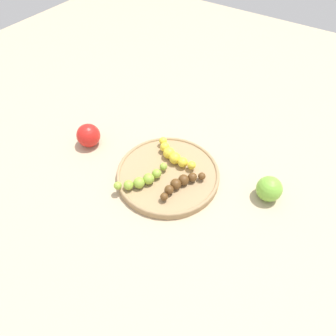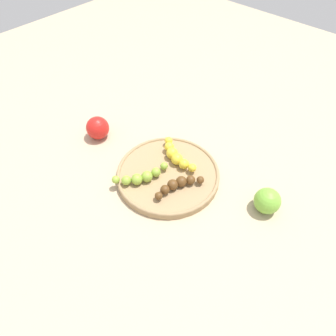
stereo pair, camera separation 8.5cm
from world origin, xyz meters
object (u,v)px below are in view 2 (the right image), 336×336
at_px(banana_overripe, 178,184).
at_px(apple_red, 98,128).
at_px(fruit_bowl, 168,174).
at_px(banana_yellow, 176,155).
at_px(banana_green, 141,177).
at_px(apple_green, 267,201).

relative_size(banana_overripe, apple_red, 1.86).
height_order(fruit_bowl, banana_yellow, banana_yellow).
height_order(banana_overripe, banana_green, banana_green).
distance_m(banana_yellow, apple_green, 0.28).
xyz_separation_m(banana_overripe, banana_green, (-0.09, -0.05, 0.00)).
xyz_separation_m(apple_green, apple_red, (-0.54, -0.11, 0.00)).
height_order(fruit_bowl, banana_overripe, banana_overripe).
relative_size(banana_yellow, banana_green, 1.03).
distance_m(fruit_bowl, banana_yellow, 0.06).
distance_m(banana_green, apple_green, 0.33).
bearing_deg(banana_green, apple_green, 55.74).
bearing_deg(fruit_bowl, apple_green, 19.12).
height_order(banana_overripe, apple_green, apple_green).
bearing_deg(fruit_bowl, banana_yellow, 107.81).
relative_size(banana_green, apple_green, 2.08).
xyz_separation_m(banana_overripe, apple_red, (-0.33, 0.00, 0.00)).
distance_m(banana_overripe, apple_red, 0.33).
relative_size(fruit_bowl, banana_yellow, 1.98).
height_order(banana_green, apple_green, apple_green).
height_order(banana_yellow, apple_green, apple_green).
distance_m(fruit_bowl, banana_overripe, 0.06).
xyz_separation_m(fruit_bowl, banana_overripe, (0.06, -0.02, 0.02)).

